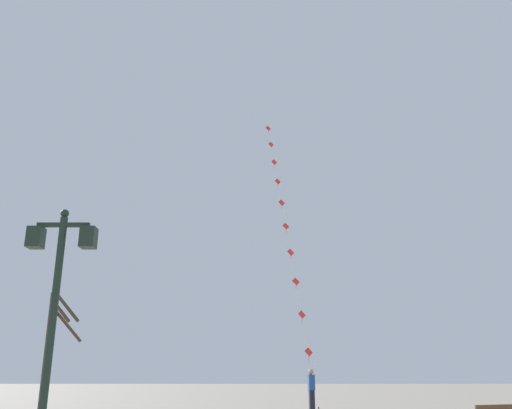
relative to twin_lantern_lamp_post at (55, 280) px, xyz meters
The scene contains 4 objects.
twin_lantern_lamp_post is the anchor object (origin of this frame).
kite_train 22.14m from the twin_lantern_lamp_post, 75.08° to the left, with size 1.98×11.96×19.12m.
kite_flyer 14.51m from the twin_lantern_lamp_post, 65.54° to the left, with size 0.27×0.62×1.71m.
bare_tree 8.71m from the twin_lantern_lamp_post, 110.31° to the left, with size 1.17×1.35×4.15m.
Camera 1 is at (0.49, -1.29, 1.45)m, focal length 37.50 mm.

